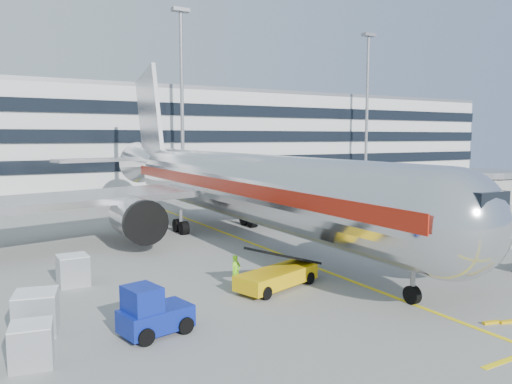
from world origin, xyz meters
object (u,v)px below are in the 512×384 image
cargo_container_left (36,313)px  cargo_container_front (32,344)px  ramp_worker (236,271)px  main_jet (228,183)px  baggage_tug (152,313)px  belt_loader (277,275)px  cargo_container_right (73,270)px

cargo_container_left → cargo_container_front: size_ratio=1.21×
cargo_container_left → ramp_worker: size_ratio=1.13×
main_jet → cargo_container_front: 24.42m
baggage_tug → cargo_container_front: bearing=-173.7°
belt_loader → ramp_worker: bearing=145.5°
baggage_tug → cargo_container_right: bearing=99.9°
ramp_worker → cargo_container_left: bearing=170.1°
cargo_container_right → cargo_container_front: cargo_container_right is taller
cargo_container_left → cargo_container_front: (-0.46, -2.95, -0.12)m
main_jet → belt_loader: main_jet is taller
baggage_tug → cargo_container_left: (-4.01, 2.45, -0.04)m
main_jet → belt_loader: 15.45m
cargo_container_right → ramp_worker: ramp_worker is taller
belt_loader → baggage_tug: belt_loader is taller
cargo_container_right → cargo_container_front: (-2.94, -9.27, -0.07)m
baggage_tug → cargo_container_front: 4.50m
baggage_tug → cargo_container_left: bearing=148.6°
belt_loader → cargo_container_front: belt_loader is taller
belt_loader → cargo_container_front: size_ratio=3.24×
baggage_tug → ramp_worker: size_ratio=1.77×
cargo_container_front → main_jet: bearing=47.1°
belt_loader → cargo_container_left: belt_loader is taller
cargo_container_front → cargo_container_left: bearing=81.1°
main_jet → ramp_worker: size_ratio=29.47×
belt_loader → cargo_container_left: (-11.68, -0.35, 0.18)m
ramp_worker → baggage_tug: bearing=-164.6°
baggage_tug → cargo_container_left: baggage_tug is taller
belt_loader → cargo_container_left: size_ratio=2.67×
baggage_tug → cargo_container_right: size_ratio=1.88×
baggage_tug → cargo_container_front: baggage_tug is taller
cargo_container_right → ramp_worker: bearing=-32.6°
main_jet → cargo_container_right: 16.28m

